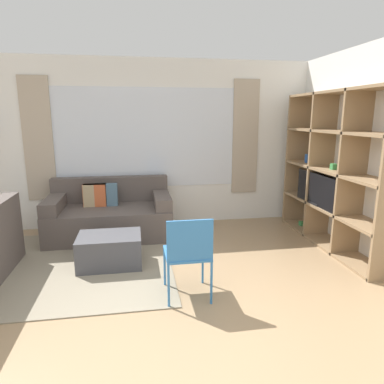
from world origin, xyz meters
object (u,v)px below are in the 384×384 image
object	(u,v)px
shelving_unit	(337,172)
couch_main	(110,215)
ottoman	(110,250)
folding_chair	(188,250)

from	to	relation	value
shelving_unit	couch_main	world-z (taller)	shelving_unit
ottoman	folding_chair	size ratio (longest dim) A/B	0.88
shelving_unit	ottoman	size ratio (longest dim) A/B	3.03
shelving_unit	folding_chair	xyz separation A→B (m)	(-2.26, -1.16, -0.53)
shelving_unit	couch_main	size ratio (longest dim) A/B	1.26
shelving_unit	ottoman	bearing A→B (deg)	-175.96
folding_chair	ottoman	bearing A→B (deg)	-48.76
shelving_unit	couch_main	xyz separation A→B (m)	(-3.15, 0.91, -0.73)
folding_chair	shelving_unit	bearing A→B (deg)	-152.88
ottoman	folding_chair	xyz separation A→B (m)	(0.82, -0.94, 0.32)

